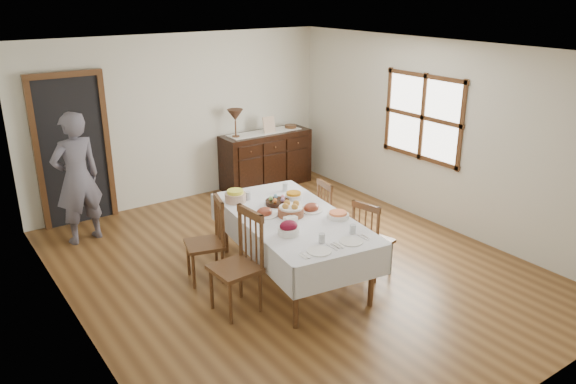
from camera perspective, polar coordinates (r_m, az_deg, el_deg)
ground at (r=6.97m, az=0.48°, el=-7.59°), size 6.00×6.00×0.00m
room_shell at (r=6.64m, az=-2.64°, el=6.15°), size 5.02×6.02×2.65m
dining_table at (r=6.45m, az=0.40°, el=-3.21°), size 1.45×2.40×0.78m
chair_left_near at (r=5.90m, az=-4.96°, el=-7.03°), size 0.48×0.48×1.10m
chair_left_far at (r=6.55m, az=-8.07°, el=-4.76°), size 0.51×0.51×1.00m
chair_right_near at (r=6.64m, az=8.40°, el=-4.67°), size 0.47×0.47×0.95m
chair_right_far at (r=7.26m, az=4.58°, el=-2.32°), size 0.46×0.46×0.94m
sideboard at (r=9.60m, az=-2.26°, el=3.34°), size 1.56×0.57×0.94m
person at (r=7.82m, az=-20.70°, el=1.73°), size 0.65×0.48×1.89m
bread_basket at (r=6.40m, az=0.29°, el=-1.87°), size 0.30×0.30×0.17m
egg_basket at (r=6.75m, az=-1.09°, el=-1.00°), size 0.29×0.29×0.11m
ham_platter_a at (r=6.43m, az=-2.41°, el=-2.13°), size 0.31×0.31×0.11m
ham_platter_b at (r=6.56m, az=2.38°, el=-1.67°), size 0.27×0.27×0.11m
beet_bowl at (r=5.93m, az=0.06°, el=-3.73°), size 0.23×0.23×0.15m
carrot_bowl at (r=6.92m, az=0.57°, el=-0.37°), size 0.21×0.21×0.09m
pineapple_bowl at (r=6.84m, az=-5.37°, el=-0.45°), size 0.26×0.26×0.15m
casserole_dish at (r=6.38m, az=5.10°, el=-2.35°), size 0.25×0.25×0.07m
butter_dish at (r=6.23m, az=0.26°, el=-2.82°), size 0.15×0.11×0.07m
setting_left at (r=5.64m, az=3.23°, el=-5.57°), size 0.44×0.31×0.10m
setting_right at (r=5.87m, az=6.44°, el=-4.58°), size 0.44×0.31×0.10m
glass_far_a at (r=6.90m, az=-4.07°, el=-0.39°), size 0.07×0.07×0.10m
glass_far_b at (r=7.19m, az=-0.27°, el=0.52°), size 0.07×0.07×0.10m
runner at (r=9.49m, az=-2.41°, el=6.10°), size 1.30×0.35×0.01m
table_lamp at (r=9.13m, az=-5.39°, el=7.72°), size 0.26×0.26×0.46m
picture_frame at (r=9.41m, az=-1.94°, el=6.83°), size 0.22×0.08×0.28m
deco_bowl at (r=9.76m, az=0.26°, el=6.66°), size 0.20×0.20×0.06m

